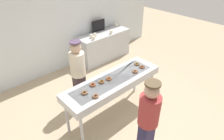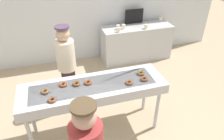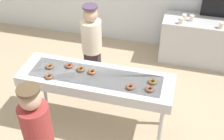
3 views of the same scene
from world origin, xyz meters
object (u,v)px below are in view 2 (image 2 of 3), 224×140
paper_cup_0 (124,27)px  prep_counter (136,43)px  chocolate_donut_2 (88,82)px  menu_display (134,16)px  chocolate_donut_6 (141,73)px  paper_cup_3 (118,30)px  worker_baker (67,64)px  paper_cup_1 (146,26)px  chocolate_donut_0 (76,84)px  chocolate_donut_7 (144,79)px  chocolate_donut_5 (52,100)px  chocolate_donut_4 (129,82)px  paper_cup_4 (118,27)px  fryer_conveyor (94,89)px  chocolate_donut_1 (63,85)px  chocolate_donut_3 (45,91)px  paper_cup_2 (161,19)px

paper_cup_0 → prep_counter: bearing=6.5°
chocolate_donut_2 → menu_display: 2.87m
prep_counter → paper_cup_0: bearing=-173.5°
chocolate_donut_6 → paper_cup_3: (0.25, 1.89, -0.03)m
worker_baker → paper_cup_1: size_ratio=14.88×
paper_cup_0 → paper_cup_3: bearing=-139.1°
chocolate_donut_0 → chocolate_donut_7: (1.01, -0.17, 0.00)m
paper_cup_0 → chocolate_donut_5: bearing=-128.3°
chocolate_donut_6 → paper_cup_1: size_ratio=1.10×
chocolate_donut_4 → menu_display: menu_display is taller
worker_baker → prep_counter: (1.90, 1.36, -0.46)m
chocolate_donut_6 → paper_cup_4: (0.29, 2.04, -0.03)m
chocolate_donut_2 → chocolate_donut_7: same height
chocolate_donut_7 → paper_cup_0: size_ratio=1.10×
chocolate_donut_7 → prep_counter: bearing=69.9°
fryer_conveyor → chocolate_donut_1: (-0.43, 0.11, 0.11)m
prep_counter → chocolate_donut_1: bearing=-134.8°
chocolate_donut_2 → chocolate_donut_6: bearing=0.4°
fryer_conveyor → menu_display: 2.88m
chocolate_donut_0 → paper_cup_0: bearing=54.5°
paper_cup_0 → paper_cup_4: bearing=179.4°
chocolate_donut_4 → menu_display: 2.74m
chocolate_donut_1 → chocolate_donut_3: same height
paper_cup_3 → paper_cup_4: (0.04, 0.16, 0.00)m
chocolate_donut_6 → paper_cup_0: 2.09m
chocolate_donut_0 → worker_baker: size_ratio=0.07×
fryer_conveyor → paper_cup_3: paper_cup_3 is taller
chocolate_donut_5 → paper_cup_2: bearing=40.8°
chocolate_donut_2 → menu_display: (1.66, 2.34, 0.10)m
paper_cup_0 → paper_cup_4: same height
chocolate_donut_5 → chocolate_donut_3: bearing=111.7°
chocolate_donut_5 → paper_cup_4: bearing=53.9°
paper_cup_0 → paper_cup_2: 1.14m
worker_baker → paper_cup_4: worker_baker is taller
chocolate_donut_2 → paper_cup_2: (2.40, 2.28, -0.03)m
chocolate_donut_7 → menu_display: bearing=71.7°
paper_cup_2 → menu_display: (-0.74, 0.06, 0.13)m
chocolate_donut_5 → paper_cup_2: 3.88m
chocolate_donut_3 → chocolate_donut_7: 1.46m
chocolate_donut_4 → prep_counter: chocolate_donut_4 is taller
chocolate_donut_1 → paper_cup_2: bearing=38.9°
paper_cup_3 → paper_cup_4: bearing=74.3°
paper_cup_0 → menu_display: size_ratio=0.23×
chocolate_donut_2 → paper_cup_4: bearing=60.9°
chocolate_donut_0 → chocolate_donut_5: size_ratio=1.00×
chocolate_donut_3 → paper_cup_3: size_ratio=1.10×
chocolate_donut_2 → chocolate_donut_6: size_ratio=1.00×
chocolate_donut_7 → prep_counter: size_ratio=0.07×
paper_cup_4 → worker_baker: bearing=-136.3°
chocolate_donut_1 → menu_display: menu_display is taller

